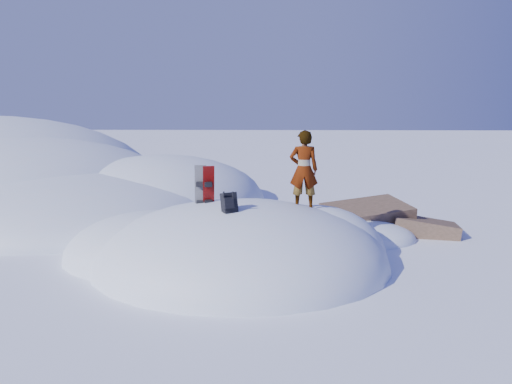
{
  "coord_description": "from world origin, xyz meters",
  "views": [
    {
      "loc": [
        0.68,
        -11.31,
        3.76
      ],
      "look_at": [
        0.36,
        0.3,
        1.69
      ],
      "focal_mm": 35.0,
      "sensor_mm": 36.0,
      "label": 1
    }
  ],
  "objects_px": {
    "snowboard_red": "(209,195)",
    "backpack": "(229,203)",
    "snowboard_dark": "(201,196)",
    "person": "(304,170)"
  },
  "relations": [
    {
      "from": "snowboard_dark",
      "to": "person",
      "type": "height_order",
      "value": "person"
    },
    {
      "from": "snowboard_red",
      "to": "backpack",
      "type": "distance_m",
      "value": 1.09
    },
    {
      "from": "snowboard_red",
      "to": "backpack",
      "type": "bearing_deg",
      "value": -77.32
    },
    {
      "from": "snowboard_red",
      "to": "snowboard_dark",
      "type": "xyz_separation_m",
      "value": [
        -0.2,
        0.07,
        -0.02
      ]
    },
    {
      "from": "backpack",
      "to": "snowboard_dark",
      "type": "bearing_deg",
      "value": 98.29
    },
    {
      "from": "person",
      "to": "snowboard_red",
      "type": "bearing_deg",
      "value": 9.33
    },
    {
      "from": "snowboard_red",
      "to": "person",
      "type": "height_order",
      "value": "person"
    },
    {
      "from": "snowboard_red",
      "to": "backpack",
      "type": "relative_size",
      "value": 2.77
    },
    {
      "from": "snowboard_dark",
      "to": "person",
      "type": "distance_m",
      "value": 2.54
    },
    {
      "from": "snowboard_dark",
      "to": "backpack",
      "type": "bearing_deg",
      "value": -49.37
    }
  ]
}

